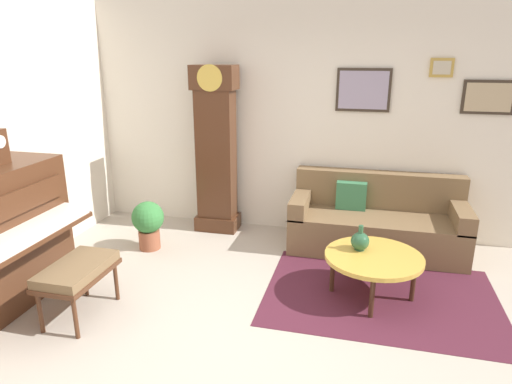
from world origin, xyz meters
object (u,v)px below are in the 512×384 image
couch (376,222)px  potted_plant (148,222)px  piano_bench (77,272)px  coffee_table (374,258)px  green_jug (360,241)px  grandfather_clock (216,155)px

couch → potted_plant: couch is taller
piano_bench → couch: size_ratio=0.37×
piano_bench → potted_plant: 1.39m
coffee_table → green_jug: green_jug is taller
piano_bench → grandfather_clock: (0.50, 2.16, 0.56)m
couch → potted_plant: bearing=-165.6°
piano_bench → grandfather_clock: grandfather_clock is taller
piano_bench → potted_plant: bearing=92.7°
couch → green_jug: 1.06m
grandfather_clock → couch: size_ratio=1.07×
green_jug → potted_plant: 2.38m
green_jug → coffee_table: bearing=-33.8°
coffee_table → potted_plant: potted_plant is taller
coffee_table → potted_plant: (-2.47, 0.47, -0.06)m
coffee_table → potted_plant: 2.52m
couch → green_jug: bearing=-99.0°
couch → green_jug: (-0.16, -1.03, 0.19)m
grandfather_clock → coffee_table: (1.90, -1.24, -0.58)m
grandfather_clock → coffee_table: grandfather_clock is taller
piano_bench → couch: 3.18m
green_jug → potted_plant: bearing=170.7°
grandfather_clock → potted_plant: 1.15m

